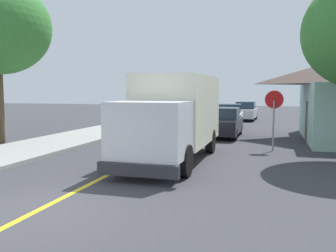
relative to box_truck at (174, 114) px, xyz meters
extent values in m
plane|color=#38383D|center=(-1.33, -6.56, -1.77)|extent=(120.00, 120.00, 0.00)
cube|color=gold|center=(-1.33, 3.44, -1.76)|extent=(0.16, 56.00, 0.01)
cube|color=#F2EDCC|center=(0.00, 0.73, 0.13)|extent=(2.41, 5.01, 2.60)
cube|color=silver|center=(-0.01, -2.77, -0.32)|extent=(2.28, 2.01, 1.70)
cube|color=#1E2D3D|center=(-0.01, -3.67, 0.06)|extent=(2.04, 0.08, 0.75)
cube|color=#2D2D33|center=(-0.01, -3.85, -1.35)|extent=(2.40, 0.21, 0.36)
cylinder|color=black|center=(1.04, -2.57, -1.27)|extent=(0.30, 1.00, 1.00)
cylinder|color=black|center=(-1.06, -2.56, -1.27)|extent=(0.30, 1.00, 1.00)
cylinder|color=black|center=(1.05, 1.98, -1.27)|extent=(0.30, 1.00, 1.00)
cylinder|color=black|center=(-1.05, 1.99, -1.27)|extent=(0.30, 1.00, 1.00)
cube|color=black|center=(0.89, 7.49, -1.12)|extent=(1.82, 4.41, 0.76)
cube|color=#1E2D3D|center=(0.89, 7.64, -0.42)|extent=(1.59, 1.81, 0.64)
cylinder|color=black|center=(1.67, 6.08, -1.45)|extent=(0.22, 0.64, 0.64)
cylinder|color=black|center=(0.09, 6.09, -1.45)|extent=(0.22, 0.64, 0.64)
cylinder|color=black|center=(1.68, 8.90, -1.45)|extent=(0.22, 0.64, 0.64)
cylinder|color=black|center=(0.10, 8.90, -1.45)|extent=(0.22, 0.64, 0.64)
cube|color=silver|center=(0.52, 13.59, -1.12)|extent=(2.00, 4.48, 0.76)
cube|color=#1E2D3D|center=(0.51, 13.74, -0.42)|extent=(1.66, 1.87, 0.64)
cylinder|color=black|center=(1.38, 12.22, -1.45)|extent=(0.25, 0.65, 0.64)
cylinder|color=black|center=(-0.20, 12.14, -1.45)|extent=(0.25, 0.65, 0.64)
cylinder|color=black|center=(1.25, 15.03, -1.45)|extent=(0.25, 0.65, 0.64)
cylinder|color=black|center=(-0.33, 14.96, -1.45)|extent=(0.25, 0.65, 0.64)
cube|color=#B7B7BC|center=(1.20, 20.01, -1.12)|extent=(1.97, 4.47, 0.76)
cube|color=#1E2D3D|center=(1.21, 20.16, -0.42)|extent=(1.65, 1.86, 0.64)
cylinder|color=black|center=(1.94, 18.58, -1.45)|extent=(0.24, 0.65, 0.64)
cylinder|color=black|center=(0.36, 18.64, -1.45)|extent=(0.24, 0.65, 0.64)
cylinder|color=black|center=(2.05, 21.39, -1.45)|extent=(0.24, 0.65, 0.64)
cylinder|color=black|center=(0.47, 21.45, -1.45)|extent=(0.24, 0.65, 0.64)
cylinder|color=gray|center=(3.61, 3.17, -0.67)|extent=(0.08, 0.08, 2.20)
cylinder|color=red|center=(3.61, 3.20, 0.48)|extent=(0.76, 0.03, 0.76)
cylinder|color=white|center=(3.61, 3.22, 0.48)|extent=(0.80, 0.02, 0.80)
cube|color=brown|center=(5.30, 6.91, -0.72)|extent=(0.10, 1.00, 2.10)
cylinder|color=brown|center=(-9.10, 1.43, 0.00)|extent=(0.28, 0.28, 3.54)
camera|label=1|loc=(3.57, -13.10, 0.84)|focal=38.62mm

